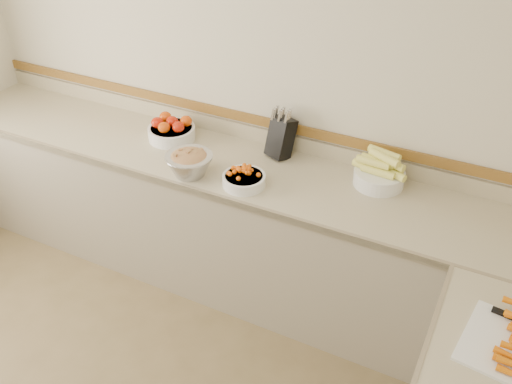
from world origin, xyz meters
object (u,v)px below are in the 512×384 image
at_px(knife_block, 281,136).
at_px(cherry_tomato_bowl, 244,178).
at_px(rhubarb_bowl, 189,163).
at_px(corn_bowl, 379,173).
at_px(tomato_bowl, 171,130).

relative_size(knife_block, cherry_tomato_bowl, 1.31).
bearing_deg(rhubarb_bowl, corn_bowl, 21.49).
distance_m(tomato_bowl, rhubarb_bowl, 0.45).
bearing_deg(cherry_tomato_bowl, rhubarb_bowl, -172.41).
bearing_deg(tomato_bowl, knife_block, 9.75).
height_order(corn_bowl, rhubarb_bowl, corn_bowl).
xyz_separation_m(tomato_bowl, cherry_tomato_bowl, (0.66, -0.27, -0.02)).
height_order(tomato_bowl, cherry_tomato_bowl, tomato_bowl).
relative_size(tomato_bowl, rhubarb_bowl, 1.09).
height_order(tomato_bowl, corn_bowl, corn_bowl).
height_order(cherry_tomato_bowl, rhubarb_bowl, rhubarb_bowl).
height_order(tomato_bowl, rhubarb_bowl, rhubarb_bowl).
distance_m(cherry_tomato_bowl, rhubarb_bowl, 0.33).
distance_m(tomato_bowl, corn_bowl, 1.32).
bearing_deg(tomato_bowl, cherry_tomato_bowl, -22.10).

